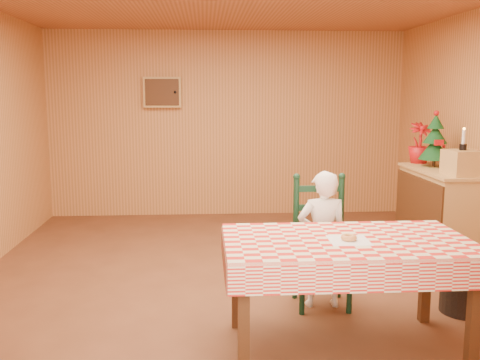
{
  "coord_description": "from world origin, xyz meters",
  "views": [
    {
      "loc": [
        -0.31,
        -4.61,
        1.73
      ],
      "look_at": [
        0.0,
        0.2,
        0.95
      ],
      "focal_mm": 40.0,
      "sensor_mm": 36.0,
      "label": 1
    }
  ],
  "objects_px": {
    "crate": "(462,163)",
    "christmas_tree": "(435,141)",
    "dining_table": "(346,250)",
    "shelf_unit": "(440,212)",
    "seated_child": "(322,239)",
    "storage_bin": "(464,290)",
    "ladder_chair": "(321,244)"
  },
  "relations": [
    {
      "from": "ladder_chair",
      "to": "storage_bin",
      "type": "distance_m",
      "value": 1.19
    },
    {
      "from": "shelf_unit",
      "to": "christmas_tree",
      "type": "height_order",
      "value": "christmas_tree"
    },
    {
      "from": "dining_table",
      "to": "christmas_tree",
      "type": "xyz_separation_m",
      "value": [
        1.59,
        2.32,
        0.52
      ]
    },
    {
      "from": "ladder_chair",
      "to": "seated_child",
      "type": "bearing_deg",
      "value": -90.0
    },
    {
      "from": "crate",
      "to": "seated_child",
      "type": "bearing_deg",
      "value": -149.47
    },
    {
      "from": "dining_table",
      "to": "shelf_unit",
      "type": "bearing_deg",
      "value": 52.58
    },
    {
      "from": "ladder_chair",
      "to": "crate",
      "type": "relative_size",
      "value": 3.6
    },
    {
      "from": "storage_bin",
      "to": "dining_table",
      "type": "bearing_deg",
      "value": -154.9
    },
    {
      "from": "dining_table",
      "to": "shelf_unit",
      "type": "relative_size",
      "value": 1.34
    },
    {
      "from": "crate",
      "to": "dining_table",
      "type": "bearing_deg",
      "value": -133.65
    },
    {
      "from": "seated_child",
      "to": "storage_bin",
      "type": "bearing_deg",
      "value": 169.31
    },
    {
      "from": "dining_table",
      "to": "seated_child",
      "type": "bearing_deg",
      "value": 90.0
    },
    {
      "from": "seated_child",
      "to": "christmas_tree",
      "type": "xyz_separation_m",
      "value": [
        1.59,
        1.59,
        0.65
      ]
    },
    {
      "from": "ladder_chair",
      "to": "seated_child",
      "type": "height_order",
      "value": "seated_child"
    },
    {
      "from": "seated_child",
      "to": "crate",
      "type": "distance_m",
      "value": 1.91
    },
    {
      "from": "shelf_unit",
      "to": "christmas_tree",
      "type": "relative_size",
      "value": 2.0
    },
    {
      "from": "seated_child",
      "to": "storage_bin",
      "type": "relative_size",
      "value": 3.03
    },
    {
      "from": "shelf_unit",
      "to": "christmas_tree",
      "type": "distance_m",
      "value": 0.79
    },
    {
      "from": "dining_table",
      "to": "shelf_unit",
      "type": "distance_m",
      "value": 2.61
    },
    {
      "from": "seated_child",
      "to": "storage_bin",
      "type": "xyz_separation_m",
      "value": [
        1.11,
        -0.21,
        -0.38
      ]
    },
    {
      "from": "seated_child",
      "to": "shelf_unit",
      "type": "distance_m",
      "value": 2.07
    },
    {
      "from": "dining_table",
      "to": "seated_child",
      "type": "xyz_separation_m",
      "value": [
        -0.0,
        0.73,
        -0.13
      ]
    },
    {
      "from": "christmas_tree",
      "to": "storage_bin",
      "type": "height_order",
      "value": "christmas_tree"
    },
    {
      "from": "dining_table",
      "to": "storage_bin",
      "type": "relative_size",
      "value": 4.46
    },
    {
      "from": "christmas_tree",
      "to": "storage_bin",
      "type": "xyz_separation_m",
      "value": [
        -0.48,
        -1.8,
        -1.03
      ]
    },
    {
      "from": "crate",
      "to": "christmas_tree",
      "type": "relative_size",
      "value": 0.48
    },
    {
      "from": "dining_table",
      "to": "christmas_tree",
      "type": "height_order",
      "value": "christmas_tree"
    },
    {
      "from": "christmas_tree",
      "to": "storage_bin",
      "type": "relative_size",
      "value": 1.67
    },
    {
      "from": "dining_table",
      "to": "storage_bin",
      "type": "height_order",
      "value": "dining_table"
    },
    {
      "from": "ladder_chair",
      "to": "storage_bin",
      "type": "height_order",
      "value": "ladder_chair"
    },
    {
      "from": "ladder_chair",
      "to": "seated_child",
      "type": "relative_size",
      "value": 0.96
    },
    {
      "from": "crate",
      "to": "storage_bin",
      "type": "distance_m",
      "value": 1.52
    }
  ]
}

